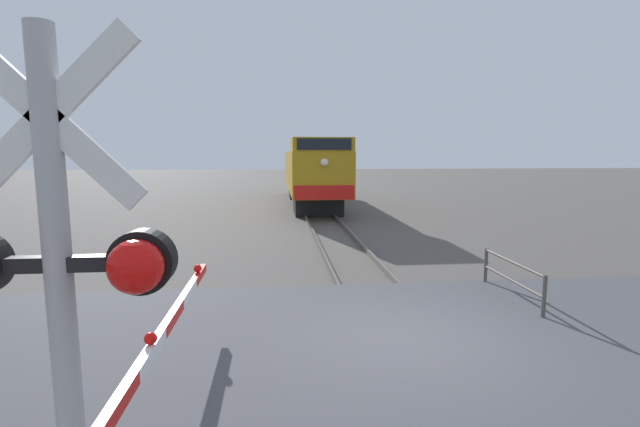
{
  "coord_description": "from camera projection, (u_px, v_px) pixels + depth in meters",
  "views": [
    {
      "loc": [
        -2.13,
        -6.78,
        3.17
      ],
      "look_at": [
        -0.98,
        5.02,
        1.56
      ],
      "focal_mm": 25.19,
      "sensor_mm": 36.0,
      "label": 1
    }
  ],
  "objects": [
    {
      "name": "locomotive",
      "position": [
        311.0,
        172.0,
        27.29
      ],
      "size": [
        2.84,
        15.69,
        3.86
      ],
      "color": "black",
      "rests_on": "ground_plane"
    },
    {
      "name": "rail_track_left",
      "position": [
        366.0,
        346.0,
        7.24
      ],
      "size": [
        0.08,
        80.0,
        0.15
      ],
      "primitive_type": "cube",
      "color": "#59544C",
      "rests_on": "ground_plane"
    },
    {
      "name": "rail_track_right",
      "position": [
        452.0,
        342.0,
        7.38
      ],
      "size": [
        0.08,
        80.0,
        0.15
      ],
      "primitive_type": "cube",
      "color": "#59544C",
      "rests_on": "ground_plane"
    },
    {
      "name": "guard_railing",
      "position": [
        512.0,
        276.0,
        9.38
      ],
      "size": [
        0.08,
        2.4,
        0.95
      ],
      "color": "#4C4742",
      "rests_on": "ground_plane"
    },
    {
      "name": "road_surface",
      "position": [
        410.0,
        344.0,
        7.31
      ],
      "size": [
        36.0,
        6.3,
        0.15
      ],
      "primitive_type": "cube",
      "color": "#47474C",
      "rests_on": "ground_plane"
    },
    {
      "name": "crossing_signal",
      "position": [
        60.0,
        311.0,
        2.33
      ],
      "size": [
        1.18,
        0.33,
        3.82
      ],
      "color": "#ADADB2",
      "rests_on": "ground_plane"
    },
    {
      "name": "ground_plane",
      "position": [
        409.0,
        348.0,
        7.32
      ],
      "size": [
        160.0,
        160.0,
        0.0
      ],
      "primitive_type": "plane",
      "color": "#514C47"
    }
  ]
}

